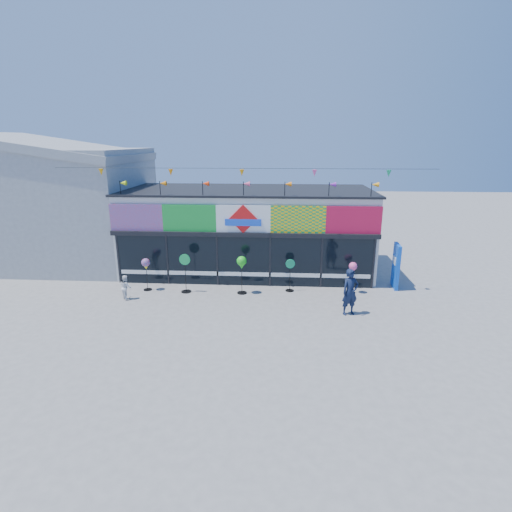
# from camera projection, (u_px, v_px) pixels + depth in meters

# --- Properties ---
(ground) EXTENTS (80.00, 80.00, 0.00)m
(ground) POSITION_uv_depth(u_px,v_px,m) (236.00, 316.00, 15.10)
(ground) COLOR slate
(ground) RESTS_ON ground
(kite_shop) EXTENTS (16.00, 5.70, 5.31)m
(kite_shop) POSITION_uv_depth(u_px,v_px,m) (248.00, 230.00, 20.23)
(kite_shop) COLOR silver
(kite_shop) RESTS_ON ground
(neighbour_building) EXTENTS (8.18, 7.20, 6.87)m
(neighbour_building) POSITION_uv_depth(u_px,v_px,m) (65.00, 202.00, 21.52)
(neighbour_building) COLOR #9FA2A4
(neighbour_building) RESTS_ON ground
(blue_sign) EXTENTS (0.23, 1.01, 2.01)m
(blue_sign) POSITION_uv_depth(u_px,v_px,m) (396.00, 266.00, 17.86)
(blue_sign) COLOR blue
(blue_sign) RESTS_ON ground
(spinner_0) EXTENTS (0.37, 0.37, 1.46)m
(spinner_0) POSITION_uv_depth(u_px,v_px,m) (146.00, 265.00, 17.47)
(spinner_0) COLOR black
(spinner_0) RESTS_ON ground
(spinner_1) EXTENTS (0.49, 0.44, 1.73)m
(spinner_1) POSITION_uv_depth(u_px,v_px,m) (185.00, 272.00, 17.30)
(spinner_1) COLOR black
(spinner_1) RESTS_ON ground
(spinner_2) EXTENTS (0.42, 0.42, 1.68)m
(spinner_2) POSITION_uv_depth(u_px,v_px,m) (242.00, 264.00, 17.04)
(spinner_2) COLOR black
(spinner_2) RESTS_ON ground
(spinner_3) EXTENTS (0.41, 0.37, 1.46)m
(spinner_3) POSITION_uv_depth(u_px,v_px,m) (290.00, 274.00, 17.46)
(spinner_3) COLOR black
(spinner_3) RESTS_ON ground
(spinner_4) EXTENTS (0.35, 0.35, 1.40)m
(spinner_4) POSITION_uv_depth(u_px,v_px,m) (353.00, 268.00, 17.14)
(spinner_4) COLOR black
(spinner_4) RESTS_ON ground
(adult_man) EXTENTS (0.77, 0.64, 1.80)m
(adult_man) POSITION_uv_depth(u_px,v_px,m) (350.00, 292.00, 15.06)
(adult_man) COLOR #111B37
(adult_man) RESTS_ON ground
(child) EXTENTS (0.55, 0.57, 1.03)m
(child) POSITION_uv_depth(u_px,v_px,m) (126.00, 287.00, 16.66)
(child) COLOR white
(child) RESTS_ON ground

